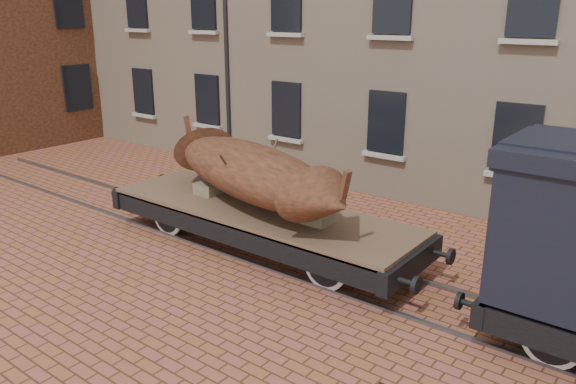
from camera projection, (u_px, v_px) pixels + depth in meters
The scene contains 4 objects.
ground at pixel (372, 285), 10.96m from camera, with size 90.00×90.00×0.00m, color brown.
rail_track at pixel (372, 284), 10.95m from camera, with size 30.00×1.52×0.06m.
flatcar_wagon at pixel (259, 216), 12.42m from camera, with size 8.34×2.26×1.26m.
iron_boat at pixel (251, 170), 12.24m from camera, with size 6.43×3.40×1.56m.
Camera 1 is at (4.76, -8.82, 5.08)m, focal length 35.00 mm.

